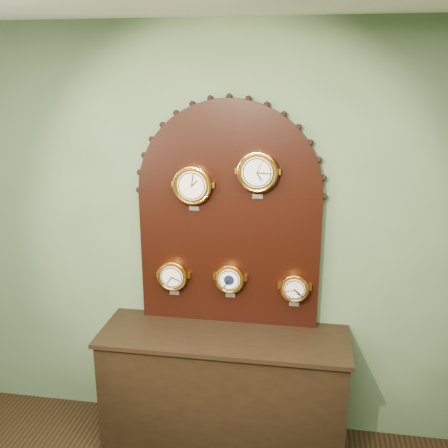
% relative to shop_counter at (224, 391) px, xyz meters
% --- Properties ---
extents(wall_back, '(4.00, 0.00, 4.00)m').
position_rel_shop_counter_xyz_m(wall_back, '(0.00, 0.27, 1.00)').
color(wall_back, '#4E6646').
rests_on(wall_back, ground).
extents(shop_counter, '(1.60, 0.50, 0.80)m').
position_rel_shop_counter_xyz_m(shop_counter, '(0.00, 0.00, 0.00)').
color(shop_counter, black).
rests_on(shop_counter, ground_plane).
extents(display_board, '(1.26, 0.06, 1.53)m').
position_rel_shop_counter_xyz_m(display_board, '(0.00, 0.22, 1.23)').
color(display_board, black).
rests_on(display_board, shop_counter).
extents(roman_clock, '(0.25, 0.08, 0.30)m').
position_rel_shop_counter_xyz_m(roman_clock, '(-0.22, 0.15, 1.39)').
color(roman_clock, orange).
rests_on(roman_clock, display_board).
extents(arabic_clock, '(0.26, 0.08, 0.31)m').
position_rel_shop_counter_xyz_m(arabic_clock, '(0.19, 0.15, 1.49)').
color(arabic_clock, orange).
rests_on(arabic_clock, display_board).
extents(hygrometer, '(0.21, 0.08, 0.26)m').
position_rel_shop_counter_xyz_m(hygrometer, '(-0.37, 0.15, 0.76)').
color(hygrometer, orange).
rests_on(hygrometer, display_board).
extents(barometer, '(0.20, 0.08, 0.25)m').
position_rel_shop_counter_xyz_m(barometer, '(0.02, 0.15, 0.77)').
color(barometer, orange).
rests_on(barometer, display_board).
extents(tide_clock, '(0.19, 0.08, 0.24)m').
position_rel_shop_counter_xyz_m(tide_clock, '(0.45, 0.15, 0.73)').
color(tide_clock, orange).
rests_on(tide_clock, display_board).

